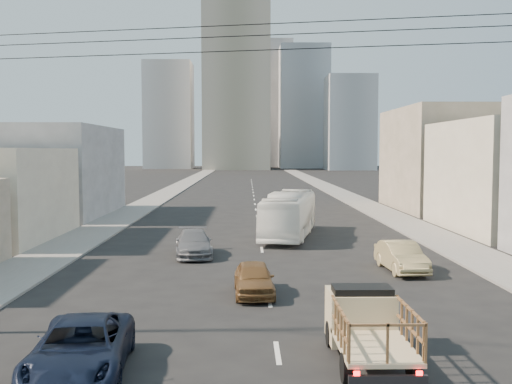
{
  "coord_description": "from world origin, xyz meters",
  "views": [
    {
      "loc": [
        -0.88,
        -14.96,
        5.87
      ],
      "look_at": [
        -0.36,
        18.9,
        3.5
      ],
      "focal_mm": 42.0,
      "sensor_mm": 36.0,
      "label": 1
    }
  ],
  "objects_px": {
    "city_bus": "(289,214)",
    "sedan_grey": "(194,243)",
    "sedan_brown": "(254,278)",
    "navy_pickup": "(80,349)",
    "sedan_tan": "(401,257)",
    "flatbed_pickup": "(368,322)"
  },
  "relations": [
    {
      "from": "sedan_brown",
      "to": "sedan_tan",
      "type": "distance_m",
      "value": 8.56
    },
    {
      "from": "navy_pickup",
      "to": "sedan_tan",
      "type": "height_order",
      "value": "navy_pickup"
    },
    {
      "from": "sedan_tan",
      "to": "navy_pickup",
      "type": "bearing_deg",
      "value": -135.34
    },
    {
      "from": "flatbed_pickup",
      "to": "sedan_brown",
      "type": "xyz_separation_m",
      "value": [
        -3.09,
        7.67,
        -0.43
      ]
    },
    {
      "from": "navy_pickup",
      "to": "sedan_grey",
      "type": "xyz_separation_m",
      "value": [
        1.36,
        17.76,
        -0.02
      ]
    },
    {
      "from": "sedan_grey",
      "to": "navy_pickup",
      "type": "bearing_deg",
      "value": -101.01
    },
    {
      "from": "flatbed_pickup",
      "to": "sedan_tan",
      "type": "relative_size",
      "value": 1.01
    },
    {
      "from": "sedan_tan",
      "to": "sedan_grey",
      "type": "bearing_deg",
      "value": 153.22
    },
    {
      "from": "flatbed_pickup",
      "to": "sedan_brown",
      "type": "bearing_deg",
      "value": 111.92
    },
    {
      "from": "sedan_grey",
      "to": "city_bus",
      "type": "bearing_deg",
      "value": 44.71
    },
    {
      "from": "sedan_tan",
      "to": "sedan_grey",
      "type": "distance_m",
      "value": 11.36
    },
    {
      "from": "sedan_grey",
      "to": "flatbed_pickup",
      "type": "bearing_deg",
      "value": -75.89
    },
    {
      "from": "city_bus",
      "to": "sedan_grey",
      "type": "relative_size",
      "value": 2.27
    },
    {
      "from": "navy_pickup",
      "to": "sedan_grey",
      "type": "bearing_deg",
      "value": 80.58
    },
    {
      "from": "flatbed_pickup",
      "to": "sedan_tan",
      "type": "bearing_deg",
      "value": 71.43
    },
    {
      "from": "sedan_tan",
      "to": "sedan_grey",
      "type": "relative_size",
      "value": 0.9
    },
    {
      "from": "sedan_tan",
      "to": "sedan_grey",
      "type": "xyz_separation_m",
      "value": [
        -10.46,
        4.44,
        -0.02
      ]
    },
    {
      "from": "flatbed_pickup",
      "to": "navy_pickup",
      "type": "bearing_deg",
      "value": -172.31
    },
    {
      "from": "city_bus",
      "to": "sedan_brown",
      "type": "bearing_deg",
      "value": -87.71
    },
    {
      "from": "flatbed_pickup",
      "to": "sedan_brown",
      "type": "height_order",
      "value": "flatbed_pickup"
    },
    {
      "from": "navy_pickup",
      "to": "sedan_brown",
      "type": "xyz_separation_m",
      "value": [
        4.61,
        8.71,
        -0.05
      ]
    },
    {
      "from": "navy_pickup",
      "to": "sedan_brown",
      "type": "bearing_deg",
      "value": 57.07
    }
  ]
}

